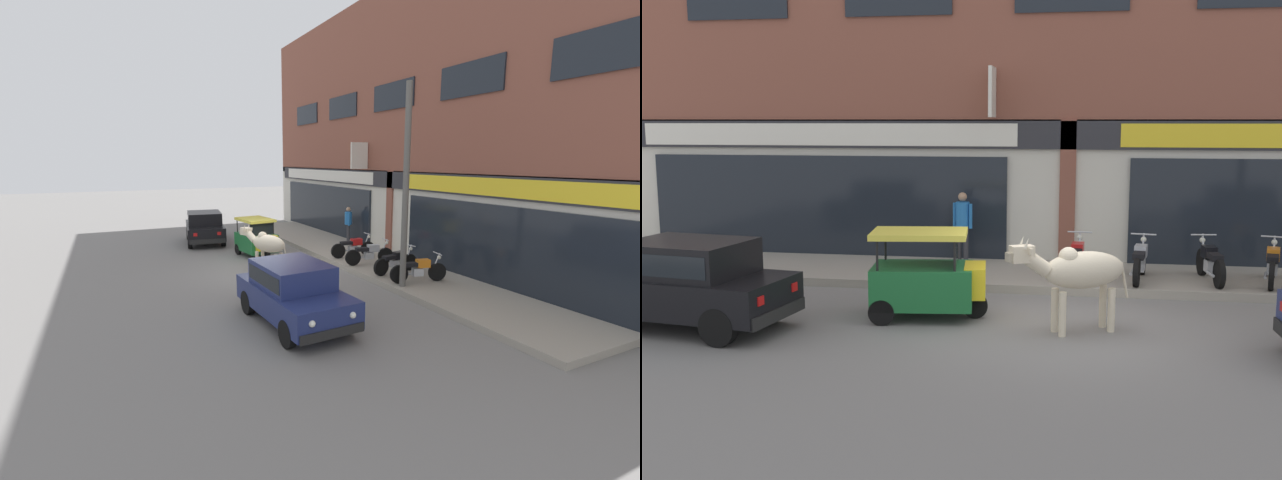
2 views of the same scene
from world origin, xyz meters
The scene contains 11 objects.
ground_plane centered at (0.00, 0.00, 0.00)m, with size 90.00×90.00×0.00m, color slate.
sidewalk centered at (0.00, 3.62, 0.09)m, with size 19.00×2.84×0.17m, color gray.
shop_building centered at (0.00, 5.30, 5.01)m, with size 23.00×1.40×10.39m.
cow centered at (0.33, -0.31, 1.01)m, with size 1.96×1.24×1.61m.
car_1 centered at (-6.01, -1.10, 0.81)m, with size 3.76×2.08×1.46m.
auto_rickshaw centered at (-2.25, 0.19, 0.66)m, with size 2.06×1.37×1.52m.
motorcycle_0 centered at (0.27, 3.18, 0.56)m, with size 0.52×1.81×0.88m.
motorcycle_1 centered at (1.53, 3.10, 0.56)m, with size 0.59×1.80×0.88m.
motorcycle_2 centered at (2.92, 3.22, 0.56)m, with size 0.52×1.81×0.88m.
motorcycle_3 centered at (4.10, 3.19, 0.56)m, with size 0.69×1.78×0.88m.
pedestrian centered at (-2.34, 4.48, 1.16)m, with size 0.47×0.32×1.60m.
Camera 2 is at (0.40, -12.14, 3.39)m, focal length 42.00 mm.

